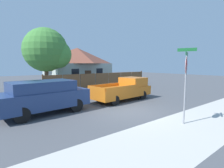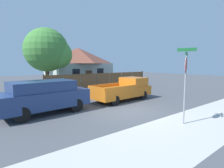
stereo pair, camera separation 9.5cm
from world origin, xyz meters
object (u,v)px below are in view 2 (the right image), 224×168
(orange_pickup, at_px, (124,90))
(stop_sign, at_px, (186,73))
(oak_tree, at_px, (49,51))
(red_suv, at_px, (44,96))
(house, at_px, (79,65))

(orange_pickup, distance_m, stop_sign, 6.29)
(oak_tree, xyz_separation_m, red_suv, (-3.12, -8.16, -3.11))
(house, height_order, orange_pickup, house)
(red_suv, height_order, stop_sign, stop_sign)
(red_suv, distance_m, orange_pickup, 6.12)
(oak_tree, distance_m, stop_sign, 14.20)
(orange_pickup, bearing_deg, stop_sign, -108.75)
(house, height_order, stop_sign, house)
(oak_tree, bearing_deg, stop_sign, -84.13)
(stop_sign, bearing_deg, house, 54.72)
(oak_tree, bearing_deg, red_suv, -110.90)
(orange_pickup, relative_size, stop_sign, 1.45)
(stop_sign, bearing_deg, orange_pickup, 52.30)
(red_suv, height_order, orange_pickup, red_suv)
(oak_tree, bearing_deg, orange_pickup, -69.74)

